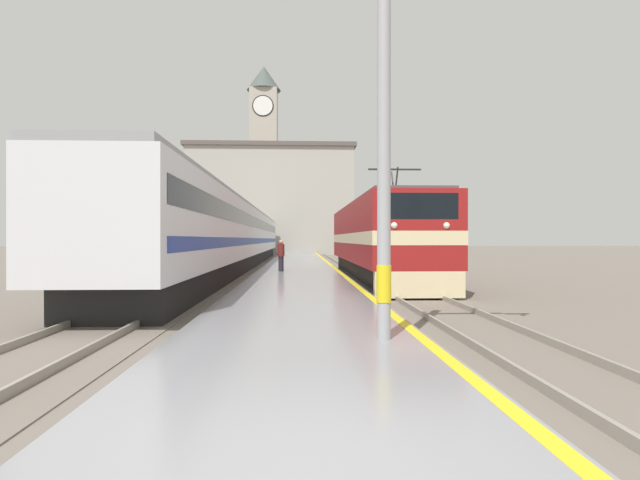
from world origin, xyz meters
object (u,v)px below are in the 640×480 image
at_px(clock_tower, 264,154).
at_px(passenger_train, 238,235).
at_px(locomotive_train, 378,240).
at_px(person_on_platform, 281,255).
at_px(catenary_mast, 392,119).

bearing_deg(clock_tower, passenger_train, -88.77).
height_order(locomotive_train, passenger_train, locomotive_train).
distance_m(passenger_train, person_on_platform, 9.35).
relative_size(locomotive_train, passenger_train, 0.34).
bearing_deg(person_on_platform, catenary_mast, -82.05).
height_order(passenger_train, catenary_mast, catenary_mast).
distance_m(catenary_mast, clock_tower, 64.07).
height_order(locomotive_train, clock_tower, clock_tower).
height_order(person_on_platform, clock_tower, clock_tower).
bearing_deg(passenger_train, catenary_mast, -77.72).
relative_size(passenger_train, person_on_platform, 30.51).
height_order(catenary_mast, clock_tower, clock_tower).
height_order(locomotive_train, person_on_platform, locomotive_train).
bearing_deg(locomotive_train, catenary_mast, -98.24).
height_order(catenary_mast, person_on_platform, catenary_mast).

